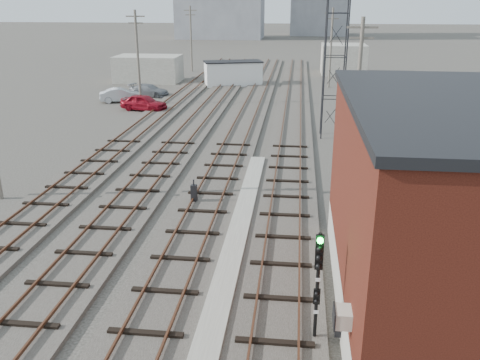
% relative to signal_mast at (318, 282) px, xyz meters
% --- Properties ---
extents(ground, '(320.00, 320.00, 0.00)m').
position_rel_signal_mast_xyz_m(ground, '(-3.70, 50.12, -2.12)').
color(ground, '#282621').
rests_on(ground, ground).
extents(track_right, '(3.20, 90.00, 0.39)m').
position_rel_signal_mast_xyz_m(track_right, '(-1.20, 29.12, -2.01)').
color(track_right, '#332D28').
rests_on(track_right, ground).
extents(track_mid_right, '(3.20, 90.00, 0.39)m').
position_rel_signal_mast_xyz_m(track_mid_right, '(-5.20, 29.12, -2.01)').
color(track_mid_right, '#332D28').
rests_on(track_mid_right, ground).
extents(track_mid_left, '(3.20, 90.00, 0.39)m').
position_rel_signal_mast_xyz_m(track_mid_left, '(-9.20, 29.12, -2.01)').
color(track_mid_left, '#332D28').
rests_on(track_mid_left, ground).
extents(track_left, '(3.20, 90.00, 0.39)m').
position_rel_signal_mast_xyz_m(track_left, '(-13.20, 29.12, -2.01)').
color(track_left, '#332D28').
rests_on(track_left, ground).
extents(platform_curb, '(0.90, 28.00, 0.26)m').
position_rel_signal_mast_xyz_m(platform_curb, '(-3.20, 4.12, -1.99)').
color(platform_curb, gray).
rests_on(platform_curb, ground).
extents(brick_building, '(6.54, 12.20, 7.22)m').
position_rel_signal_mast_xyz_m(brick_building, '(3.80, 2.12, 1.51)').
color(brick_building, gray).
rests_on(brick_building, ground).
extents(lattice_tower, '(1.60, 1.60, 15.00)m').
position_rel_signal_mast_xyz_m(lattice_tower, '(1.80, 25.12, 5.38)').
color(lattice_tower, black).
rests_on(lattice_tower, ground).
extents(utility_pole_left_b, '(1.80, 0.24, 9.00)m').
position_rel_signal_mast_xyz_m(utility_pole_left_b, '(-16.20, 35.12, 2.68)').
color(utility_pole_left_b, '#595147').
rests_on(utility_pole_left_b, ground).
extents(utility_pole_left_c, '(1.80, 0.24, 9.00)m').
position_rel_signal_mast_xyz_m(utility_pole_left_c, '(-16.20, 60.12, 2.68)').
color(utility_pole_left_c, '#595147').
rests_on(utility_pole_left_c, ground).
extents(utility_pole_right_a, '(1.80, 0.24, 9.00)m').
position_rel_signal_mast_xyz_m(utility_pole_right_a, '(2.80, 18.12, 2.68)').
color(utility_pole_right_a, '#595147').
rests_on(utility_pole_right_a, ground).
extents(utility_pole_right_b, '(1.80, 0.24, 9.00)m').
position_rel_signal_mast_xyz_m(utility_pole_right_b, '(2.80, 48.12, 2.68)').
color(utility_pole_right_b, '#595147').
rests_on(utility_pole_right_b, ground).
extents(shed_left, '(8.00, 5.00, 3.20)m').
position_rel_signal_mast_xyz_m(shed_left, '(-19.70, 50.12, -0.52)').
color(shed_left, gray).
rests_on(shed_left, ground).
extents(shed_right, '(6.00, 6.00, 4.00)m').
position_rel_signal_mast_xyz_m(shed_right, '(5.30, 60.12, -0.12)').
color(shed_right, gray).
rests_on(shed_right, ground).
extents(signal_mast, '(0.40, 0.40, 3.70)m').
position_rel_signal_mast_xyz_m(signal_mast, '(0.00, 0.00, 0.00)').
color(signal_mast, gray).
rests_on(signal_mast, ground).
extents(switch_stand, '(0.31, 0.31, 1.25)m').
position_rel_signal_mast_xyz_m(switch_stand, '(-5.87, 10.50, -1.53)').
color(switch_stand, black).
rests_on(switch_stand, ground).
extents(site_trailer, '(7.48, 4.93, 2.90)m').
position_rel_signal_mast_xyz_m(site_trailer, '(-8.68, 48.29, -0.66)').
color(site_trailer, white).
rests_on(site_trailer, ground).
extents(car_red, '(4.75, 2.86, 1.51)m').
position_rel_signal_mast_xyz_m(car_red, '(-15.18, 32.77, -1.36)').
color(car_red, maroon).
rests_on(car_red, ground).
extents(car_silver, '(4.50, 2.84, 1.40)m').
position_rel_signal_mast_xyz_m(car_silver, '(-18.70, 36.60, -1.42)').
color(car_silver, '#B5B9BD').
rests_on(car_silver, ground).
extents(car_grey, '(4.72, 2.76, 1.29)m').
position_rel_signal_mast_xyz_m(car_grey, '(-16.78, 40.05, -1.48)').
color(car_grey, slate).
rests_on(car_grey, ground).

